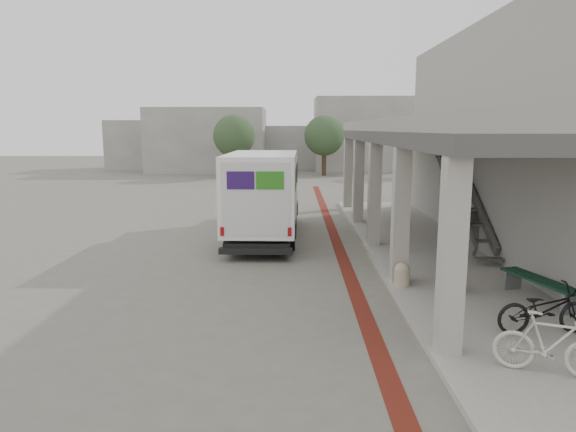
{
  "coord_description": "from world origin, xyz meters",
  "views": [
    {
      "loc": [
        -0.44,
        -11.52,
        3.75
      ],
      "look_at": [
        -0.58,
        1.06,
        1.6
      ],
      "focal_mm": 32.0,
      "sensor_mm": 36.0,
      "label": 1
    }
  ],
  "objects_px": {
    "fedex_truck": "(264,193)",
    "bicycle_black": "(545,309)",
    "bicycle_cream": "(550,344)",
    "bench": "(540,285)",
    "utility_cabinet": "(469,228)"
  },
  "relations": [
    {
      "from": "fedex_truck",
      "to": "bicycle_black",
      "type": "bearing_deg",
      "value": -56.65
    },
    {
      "from": "fedex_truck",
      "to": "bicycle_cream",
      "type": "distance_m",
      "value": 11.39
    },
    {
      "from": "bench",
      "to": "bicycle_cream",
      "type": "bearing_deg",
      "value": -129.87
    },
    {
      "from": "bicycle_black",
      "to": "bicycle_cream",
      "type": "distance_m",
      "value": 1.72
    },
    {
      "from": "fedex_truck",
      "to": "utility_cabinet",
      "type": "distance_m",
      "value": 6.76
    },
    {
      "from": "bench",
      "to": "bicycle_black",
      "type": "relative_size",
      "value": 1.19
    },
    {
      "from": "bicycle_black",
      "to": "bicycle_cream",
      "type": "xyz_separation_m",
      "value": [
        -0.68,
        -1.58,
        0.03
      ]
    },
    {
      "from": "bicycle_black",
      "to": "bicycle_cream",
      "type": "relative_size",
      "value": 1.07
    },
    {
      "from": "utility_cabinet",
      "to": "bicycle_black",
      "type": "distance_m",
      "value": 6.95
    },
    {
      "from": "bicycle_black",
      "to": "bicycle_cream",
      "type": "height_order",
      "value": "bicycle_cream"
    },
    {
      "from": "bench",
      "to": "fedex_truck",
      "type": "bearing_deg",
      "value": 115.54
    },
    {
      "from": "bench",
      "to": "bicycle_black",
      "type": "bearing_deg",
      "value": -129.93
    },
    {
      "from": "utility_cabinet",
      "to": "bicycle_cream",
      "type": "height_order",
      "value": "utility_cabinet"
    },
    {
      "from": "fedex_truck",
      "to": "bicycle_cream",
      "type": "relative_size",
      "value": 4.35
    },
    {
      "from": "bicycle_cream",
      "to": "fedex_truck",
      "type": "bearing_deg",
      "value": 46.78
    }
  ]
}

